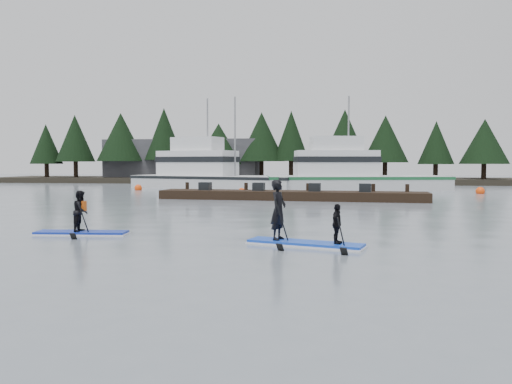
# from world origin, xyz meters

# --- Properties ---
(ground) EXTENTS (160.00, 160.00, 0.00)m
(ground) POSITION_xyz_m (0.00, 0.00, 0.00)
(ground) COLOR slate
(ground) RESTS_ON ground
(far_shore) EXTENTS (70.00, 8.00, 0.60)m
(far_shore) POSITION_xyz_m (0.00, 42.00, 0.30)
(far_shore) COLOR #2D281E
(far_shore) RESTS_ON ground
(treeline) EXTENTS (60.00, 4.00, 8.00)m
(treeline) POSITION_xyz_m (0.00, 42.00, 0.00)
(treeline) COLOR black
(treeline) RESTS_ON ground
(waterfront_building) EXTENTS (18.00, 6.00, 5.00)m
(waterfront_building) POSITION_xyz_m (-14.00, 44.00, 2.50)
(waterfront_building) COLOR #4C4C51
(waterfront_building) RESTS_ON ground
(fishing_boat_large) EXTENTS (16.03, 8.66, 8.97)m
(fishing_boat_large) POSITION_xyz_m (-7.47, 29.82, 0.66)
(fishing_boat_large) COLOR silver
(fishing_boat_large) RESTS_ON ground
(fishing_boat_medium) EXTENTS (15.47, 6.79, 8.84)m
(fishing_boat_medium) POSITION_xyz_m (4.98, 28.75, 0.63)
(fishing_boat_medium) COLOR silver
(fishing_boat_medium) RESTS_ON ground
(floating_dock) EXTENTS (16.54, 3.33, 0.55)m
(floating_dock) POSITION_xyz_m (0.66, 16.65, 0.27)
(floating_dock) COLOR black
(floating_dock) RESTS_ON ground
(buoy_d) EXTENTS (0.61, 0.61, 0.61)m
(buoy_d) POSITION_xyz_m (5.96, 18.15, 0.00)
(buoy_d) COLOR #FF480C
(buoy_d) RESTS_ON ground
(buoy_c) EXTENTS (0.64, 0.64, 0.64)m
(buoy_c) POSITION_xyz_m (14.15, 24.66, 0.00)
(buoy_c) COLOR #FF480C
(buoy_c) RESTS_ON ground
(buoy_a) EXTENTS (0.62, 0.62, 0.62)m
(buoy_a) POSITION_xyz_m (-12.68, 25.68, 0.00)
(buoy_a) COLOR #FF480C
(buoy_a) RESTS_ON ground
(buoy_b) EXTENTS (0.56, 0.56, 0.56)m
(buoy_b) POSITION_xyz_m (-3.32, 22.10, 0.00)
(buoy_b) COLOR #FF480C
(buoy_b) RESTS_ON ground
(paddleboard_solo) EXTENTS (2.94, 1.12, 1.86)m
(paddleboard_solo) POSITION_xyz_m (-4.91, 0.82, 0.52)
(paddleboard_solo) COLOR #112AA4
(paddleboard_solo) RESTS_ON ground
(paddleboard_duo) EXTENTS (3.31, 1.78, 2.34)m
(paddleboard_duo) POSITION_xyz_m (2.06, -0.26, 0.61)
(paddleboard_duo) COLOR blue
(paddleboard_duo) RESTS_ON ground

